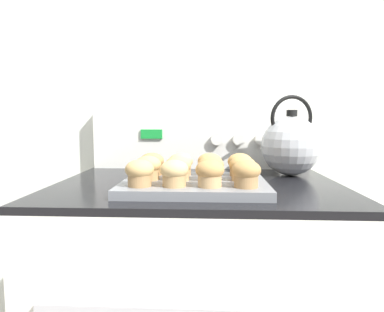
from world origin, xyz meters
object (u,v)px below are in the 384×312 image
object	(u,v)px
muffin_pan	(194,185)
muffin_r2_c3	(240,164)
muffin_r2_c1	(181,164)
muffin_r0_c0	(140,173)
muffin_r1_c1	(178,168)
muffin_r1_c3	(242,168)
muffin_r0_c3	(246,173)
muffin_r1_c2	(211,168)
tea_kettle	(291,145)
muffin_r0_c2	(210,173)
muffin_r2_c2	(210,164)
muffin_r2_c0	(152,164)
muffin_r0_c1	(174,173)
muffin_r1_c0	(148,167)

from	to	relation	value
muffin_pan	muffin_r2_c3	xyz separation A→B (m)	(0.12, 0.08, 0.04)
muffin_r2_c1	muffin_r0_c0	bearing A→B (deg)	-116.91
muffin_r1_c1	muffin_r1_c3	world-z (taller)	same
muffin_r2_c3	muffin_r0_c0	bearing A→B (deg)	-146.44
muffin_r0_c3	muffin_r1_c2	distance (m)	0.11
muffin_r1_c3	tea_kettle	bearing A→B (deg)	52.79
muffin_r0_c2	muffin_r1_c3	size ratio (longest dim) A/B	1.00
muffin_r1_c2	muffin_pan	bearing A→B (deg)	177.82
muffin_r1_c2	muffin_r2_c2	bearing A→B (deg)	91.86
muffin_r1_c2	muffin_r2_c0	xyz separation A→B (m)	(-0.16, 0.08, 0.00)
muffin_r2_c2	muffin_r0_c1	bearing A→B (deg)	-116.62
muffin_r2_c1	tea_kettle	distance (m)	0.37
muffin_r0_c2	tea_kettle	distance (m)	0.40
muffin_r0_c2	muffin_r0_c3	xyz separation A→B (m)	(0.08, -0.00, 0.00)
muffin_r1_c0	muffin_r2_c0	bearing A→B (deg)	92.28
muffin_r1_c1	muffin_r2_c2	size ratio (longest dim) A/B	1.00
muffin_r2_c1	muffin_r1_c3	bearing A→B (deg)	-25.62
muffin_r2_c3	muffin_r2_c0	bearing A→B (deg)	179.91
muffin_r0_c1	muffin_r0_c2	bearing A→B (deg)	0.09
muffin_r0_c0	muffin_r2_c2	xyz separation A→B (m)	(0.16, 0.16, 0.00)
muffin_r1_c3	muffin_r1_c0	bearing A→B (deg)	-179.88
muffin_r0_c3	muffin_r2_c1	size ratio (longest dim) A/B	1.00
muffin_r2_c1	muffin_r2_c3	distance (m)	0.16
muffin_r0_c0	muffin_r2_c3	size ratio (longest dim) A/B	1.00
muffin_r0_c2	muffin_r2_c3	world-z (taller)	same
muffin_pan	muffin_r2_c1	distance (m)	0.10
muffin_r0_c0	muffin_r1_c0	distance (m)	0.08
muffin_r1_c1	muffin_r1_c2	bearing A→B (deg)	0.07
muffin_r0_c1	muffin_r2_c1	xyz separation A→B (m)	(0.00, 0.16, 0.00)
muffin_r1_c0	muffin_r1_c2	distance (m)	0.16
muffin_r0_c1	muffin_r1_c3	bearing A→B (deg)	27.05
muffin_r1_c0	muffin_r1_c1	xyz separation A→B (m)	(0.08, -0.00, 0.00)
muffin_r1_c0	muffin_r2_c0	distance (m)	0.08
muffin_r0_c3	muffin_r2_c2	distance (m)	0.18
muffin_r0_c2	muffin_r2_c0	bearing A→B (deg)	134.90
muffin_r2_c0	muffin_r1_c0	bearing A→B (deg)	-87.72
muffin_r0_c3	muffin_r1_c2	size ratio (longest dim) A/B	1.00
muffin_r1_c1	muffin_pan	bearing A→B (deg)	2.37
tea_kettle	muffin_r2_c2	bearing A→B (deg)	-149.72
muffin_r0_c0	muffin_r1_c1	world-z (taller)	same
muffin_r1_c1	tea_kettle	world-z (taller)	tea_kettle
muffin_r0_c0	muffin_r2_c1	world-z (taller)	same
muffin_r0_c2	muffin_r1_c3	world-z (taller)	same
muffin_r0_c2	muffin_r1_c0	xyz separation A→B (m)	(-0.16, 0.08, 0.00)
muffin_r1_c0	muffin_r1_c1	bearing A→B (deg)	-2.24
muffin_r1_c0	muffin_r2_c3	bearing A→B (deg)	17.92
muffin_pan	muffin_r2_c2	bearing A→B (deg)	64.34
muffin_r0_c3	muffin_r2_c1	distance (m)	0.23
muffin_r1_c1	muffin_r2_c0	world-z (taller)	same
muffin_r0_c2	tea_kettle	world-z (taller)	tea_kettle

